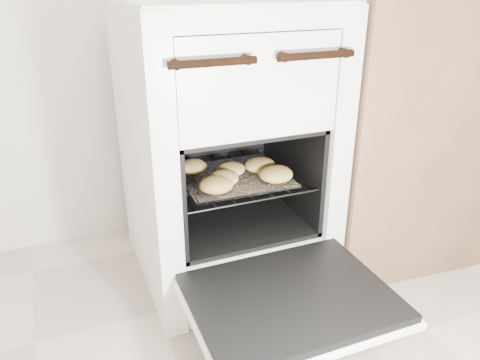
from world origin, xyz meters
name	(u,v)px	position (x,y,z in m)	size (l,w,h in m)	color
stove	(224,150)	(-0.07, 1.20, 0.40)	(0.54, 0.60, 0.83)	silver
oven_door	(291,299)	(-0.07, 0.75, 0.18)	(0.48, 0.38, 0.03)	black
oven_rack	(231,176)	(-0.07, 1.14, 0.34)	(0.39, 0.38, 0.01)	black
foil_sheet	(233,177)	(-0.07, 1.12, 0.35)	(0.31, 0.27, 0.01)	white
baked_rolls	(232,172)	(-0.08, 1.10, 0.37)	(0.30, 0.26, 0.04)	tan
counter	(436,94)	(0.73, 1.21, 0.50)	(1.00, 0.67, 1.00)	brown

